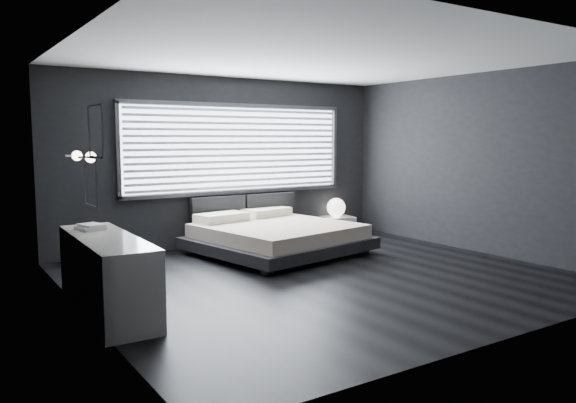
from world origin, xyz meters
TOP-DOWN VIEW (x-y plane):
  - room at (0.00, 0.00)m, footprint 6.04×6.00m
  - window at (0.20, 2.70)m, footprint 4.14×0.09m
  - headboard at (0.27, 2.64)m, footprint 1.96×0.16m
  - sconce_near at (-2.88, 0.05)m, footprint 0.18×0.11m
  - sconce_far at (-2.88, 0.65)m, footprint 0.18×0.11m
  - wall_art_upper at (-2.98, -0.55)m, footprint 0.01×0.48m
  - wall_art_lower at (-2.98, -0.30)m, footprint 0.01×0.48m
  - bed at (0.26, 1.59)m, footprint 2.67×2.58m
  - nightstand at (2.18, 2.50)m, footprint 0.63×0.55m
  - orb_lamp at (2.15, 2.50)m, footprint 0.35×0.35m
  - dresser at (-2.78, -0.02)m, footprint 0.60×2.00m
  - book_stack at (-2.80, 0.51)m, footprint 0.29×0.36m

SIDE VIEW (x-z plane):
  - nightstand at x=2.18m, z-range 0.00..0.32m
  - bed at x=0.26m, z-range -0.02..0.58m
  - dresser at x=-2.78m, z-range 0.00..0.79m
  - orb_lamp at x=2.15m, z-range 0.32..0.67m
  - headboard at x=0.27m, z-range 0.31..0.83m
  - book_stack at x=-2.80m, z-range 0.79..0.86m
  - wall_art_lower at x=-2.98m, z-range 1.14..1.62m
  - room at x=0.00m, z-range 0.00..2.80m
  - sconce_near at x=-2.88m, z-range 1.55..1.66m
  - sconce_far at x=-2.88m, z-range 1.55..1.66m
  - window at x=0.20m, z-range 0.85..2.37m
  - wall_art_upper at x=-2.98m, z-range 1.61..2.09m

